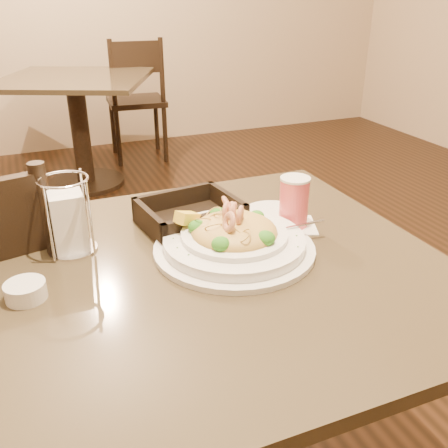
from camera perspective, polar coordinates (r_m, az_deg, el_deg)
name	(u,v)px	position (r m, az deg, el deg)	size (l,w,h in m)	color
main_table	(227,349)	(1.19, 0.38, -14.07)	(0.90, 0.90, 0.74)	black
background_table	(78,113)	(3.52, -16.34, 12.10)	(1.19, 1.19, 0.74)	black
dining_chair_far	(137,96)	(4.00, -9.95, 14.17)	(0.45, 0.45, 0.93)	black
pasta_bowl	(234,238)	(1.08, 1.12, -1.61)	(0.39, 0.35, 0.11)	white
drink_glass	(294,202)	(1.20, 7.99, 2.46)	(0.14, 0.14, 0.12)	white
bread_basket	(190,217)	(1.21, -3.92, 0.86)	(0.25, 0.21, 0.06)	black
napkin_caddy	(69,220)	(1.12, -17.34, 0.41)	(0.11, 0.11, 0.17)	silver
side_plate	(273,214)	(1.27, 5.63, 1.16)	(0.16, 0.16, 0.01)	white
butter_ramekin	(26,291)	(1.00, -21.74, -7.12)	(0.08, 0.08, 0.03)	white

